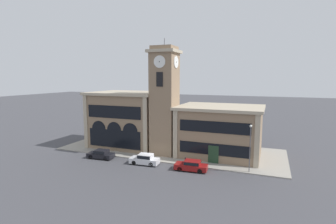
# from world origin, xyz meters

# --- Properties ---
(ground_plane) EXTENTS (300.00, 300.00, 0.00)m
(ground_plane) POSITION_xyz_m (0.00, 0.00, 0.00)
(ground_plane) COLOR #424247
(sidewalk_kerb) EXTENTS (37.45, 13.85, 0.15)m
(sidewalk_kerb) POSITION_xyz_m (0.00, 6.93, 0.07)
(sidewalk_kerb) COLOR gray
(sidewalk_kerb) RESTS_ON ground_plane
(clock_tower) EXTENTS (4.51, 4.51, 18.55)m
(clock_tower) POSITION_xyz_m (0.00, 4.30, 8.73)
(clock_tower) COLOR #897056
(clock_tower) RESTS_ON ground_plane
(town_hall_left_wing) EXTENTS (12.99, 10.15, 9.91)m
(town_hall_left_wing) POSITION_xyz_m (-8.35, 7.09, 4.98)
(town_hall_left_wing) COLOR #897056
(town_hall_left_wing) RESTS_ON ground_plane
(town_hall_right_wing) EXTENTS (13.22, 10.15, 8.02)m
(town_hall_right_wing) POSITION_xyz_m (8.46, 7.10, 4.04)
(town_hall_right_wing) COLOR #897056
(town_hall_right_wing) RESTS_ON ground_plane
(parked_car_near) EXTENTS (4.21, 2.02, 1.36)m
(parked_car_near) POSITION_xyz_m (-8.31, -1.48, 0.71)
(parked_car_near) COLOR black
(parked_car_near) RESTS_ON ground_plane
(parked_car_mid) EXTENTS (4.33, 2.03, 1.53)m
(parked_car_mid) POSITION_xyz_m (-0.71, -1.48, 0.79)
(parked_car_mid) COLOR silver
(parked_car_mid) RESTS_ON ground_plane
(parked_car_far) EXTENTS (4.49, 2.06, 1.41)m
(parked_car_far) POSITION_xyz_m (6.30, -1.48, 0.74)
(parked_car_far) COLOR maroon
(parked_car_far) RESTS_ON ground_plane
(street_lamp) EXTENTS (0.36, 0.36, 6.30)m
(street_lamp) POSITION_xyz_m (13.62, 0.50, 4.23)
(street_lamp) COLOR #4C4C51
(street_lamp) RESTS_ON sidewalk_kerb
(bollard) EXTENTS (0.18, 0.18, 1.06)m
(bollard) POSITION_xyz_m (4.88, 0.21, 0.67)
(bollard) COLOR black
(bollard) RESTS_ON sidewalk_kerb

